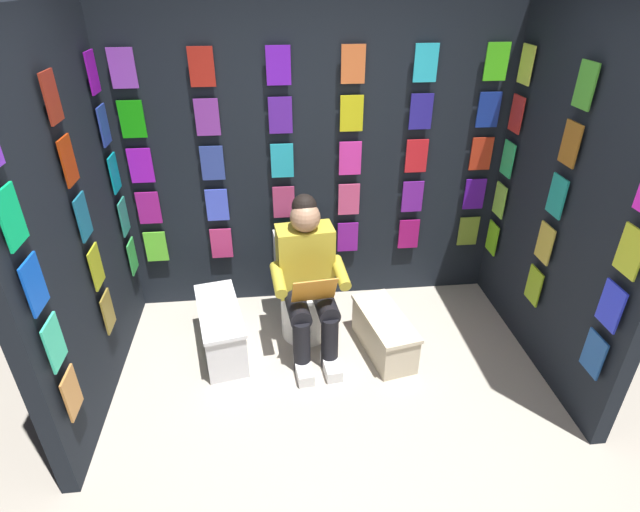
{
  "coord_description": "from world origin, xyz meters",
  "views": [
    {
      "loc": [
        0.36,
        1.84,
        2.49
      ],
      "look_at": [
        0.05,
        -0.99,
        0.85
      ],
      "focal_mm": 27.8,
      "sensor_mm": 36.0,
      "label": 1
    }
  ],
  "objects_px": {
    "toilet": "(304,293)",
    "person_reading": "(308,278)",
    "comic_longbox_far": "(384,333)",
    "comic_longbox_near": "(221,329)"
  },
  "relations": [
    {
      "from": "toilet",
      "to": "person_reading",
      "type": "xyz_separation_m",
      "value": [
        -0.02,
        0.23,
        0.27
      ]
    },
    {
      "from": "toilet",
      "to": "person_reading",
      "type": "distance_m",
      "value": 0.35
    },
    {
      "from": "comic_longbox_far",
      "to": "comic_longbox_near",
      "type": "bearing_deg",
      "value": -17.15
    },
    {
      "from": "comic_longbox_near",
      "to": "comic_longbox_far",
      "type": "relative_size",
      "value": 1.09
    },
    {
      "from": "person_reading",
      "to": "comic_longbox_near",
      "type": "relative_size",
      "value": 1.55
    },
    {
      "from": "toilet",
      "to": "comic_longbox_far",
      "type": "distance_m",
      "value": 0.69
    },
    {
      "from": "toilet",
      "to": "comic_longbox_far",
      "type": "height_order",
      "value": "toilet"
    },
    {
      "from": "person_reading",
      "to": "comic_longbox_far",
      "type": "relative_size",
      "value": 1.69
    },
    {
      "from": "toilet",
      "to": "person_reading",
      "type": "height_order",
      "value": "person_reading"
    },
    {
      "from": "comic_longbox_far",
      "to": "person_reading",
      "type": "bearing_deg",
      "value": -23.5
    }
  ]
}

